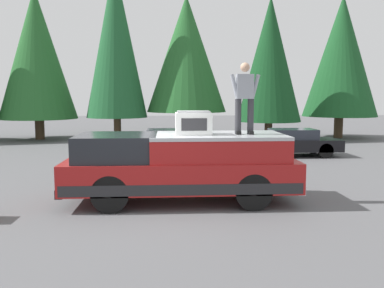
% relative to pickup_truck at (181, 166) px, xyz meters
% --- Properties ---
extents(ground_plane, '(90.00, 90.00, 0.00)m').
position_rel_pickup_truck_xyz_m(ground_plane, '(-0.34, 0.67, -0.87)').
color(ground_plane, '#565659').
extents(pickup_truck, '(2.01, 5.54, 1.65)m').
position_rel_pickup_truck_xyz_m(pickup_truck, '(0.00, 0.00, 0.00)').
color(pickup_truck, maroon).
rests_on(pickup_truck, ground).
extents(compressor_unit, '(0.65, 0.84, 0.56)m').
position_rel_pickup_truck_xyz_m(compressor_unit, '(-0.12, -0.28, 1.05)').
color(compressor_unit, silver).
rests_on(compressor_unit, pickup_truck).
extents(person_on_truck_bed, '(0.29, 0.72, 1.69)m').
position_rel_pickup_truck_xyz_m(person_on_truck_bed, '(-0.11, -1.51, 1.68)').
color(person_on_truck_bed, '#333338').
rests_on(person_on_truck_bed, pickup_truck).
extents(parked_car_black, '(1.64, 4.10, 1.16)m').
position_rel_pickup_truck_xyz_m(parked_car_black, '(7.38, -4.98, -0.29)').
color(parked_car_black, black).
rests_on(parked_car_black, ground).
extents(parked_car_grey, '(1.64, 4.10, 1.16)m').
position_rel_pickup_truck_xyz_m(parked_car_grey, '(7.62, 0.30, -0.29)').
color(parked_car_grey, gray).
rests_on(parked_car_grey, ground).
extents(conifer_far_left, '(4.44, 4.44, 8.59)m').
position_rel_pickup_truck_xyz_m(conifer_far_left, '(14.90, -10.27, 4.08)').
color(conifer_far_left, '#4C3826').
rests_on(conifer_far_left, ground).
extents(conifer_left, '(3.60, 3.60, 8.07)m').
position_rel_pickup_truck_xyz_m(conifer_left, '(13.25, -5.47, 3.72)').
color(conifer_left, '#4C3826').
rests_on(conifer_left, ground).
extents(conifer_center_left, '(4.71, 4.71, 8.43)m').
position_rel_pickup_truck_xyz_m(conifer_center_left, '(14.84, -0.87, 4.14)').
color(conifer_center_left, '#4C3826').
rests_on(conifer_center_left, ground).
extents(conifer_center_right, '(3.48, 3.48, 10.09)m').
position_rel_pickup_truck_xyz_m(conifer_center_right, '(14.26, 3.19, 4.83)').
color(conifer_center_right, '#4C3826').
rests_on(conifer_center_right, ground).
extents(conifer_right, '(4.47, 4.47, 8.78)m').
position_rel_pickup_truck_xyz_m(conifer_right, '(15.12, 7.89, 4.12)').
color(conifer_right, '#4C3826').
rests_on(conifer_right, ground).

